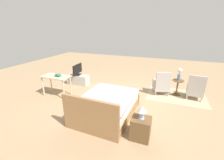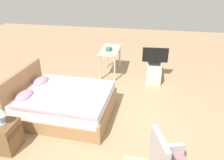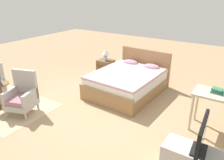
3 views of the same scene
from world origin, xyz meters
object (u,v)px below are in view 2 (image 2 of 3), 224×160
at_px(tv_flatscreen, 155,56).
at_px(vanity_desk, 110,53).
at_px(tv_stand, 154,71).
at_px(nightstand, 6,136).
at_px(book_stack, 109,49).
at_px(bed, 62,103).

distance_m(tv_flatscreen, vanity_desk, 1.30).
xyz_separation_m(tv_flatscreen, vanity_desk, (0.09, 1.29, -0.02)).
relative_size(tv_stand, tv_flatscreen, 1.35).
height_order(nightstand, tv_stand, nightstand).
bearing_deg(nightstand, vanity_desk, -19.43).
height_order(tv_flatscreen, book_stack, tv_flatscreen).
distance_m(bed, nightstand, 1.27).
bearing_deg(vanity_desk, nightstand, 160.57).
height_order(bed, vanity_desk, bed).
relative_size(tv_stand, book_stack, 4.39).
bearing_deg(tv_stand, vanity_desk, 86.06).
bearing_deg(tv_stand, tv_flatscreen, 3.70).
relative_size(nightstand, vanity_desk, 0.51).
relative_size(nightstand, tv_flatscreen, 0.75).
xyz_separation_m(bed, nightstand, (-1.13, 0.59, -0.03)).
height_order(nightstand, vanity_desk, vanity_desk).
xyz_separation_m(nightstand, tv_stand, (3.31, -2.49, -0.05)).
bearing_deg(book_stack, vanity_desk, -9.03).
xyz_separation_m(bed, book_stack, (2.14, -0.59, 0.52)).
height_order(bed, nightstand, bed).
bearing_deg(tv_flatscreen, nightstand, 143.04).
bearing_deg(vanity_desk, tv_flatscreen, -93.85).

